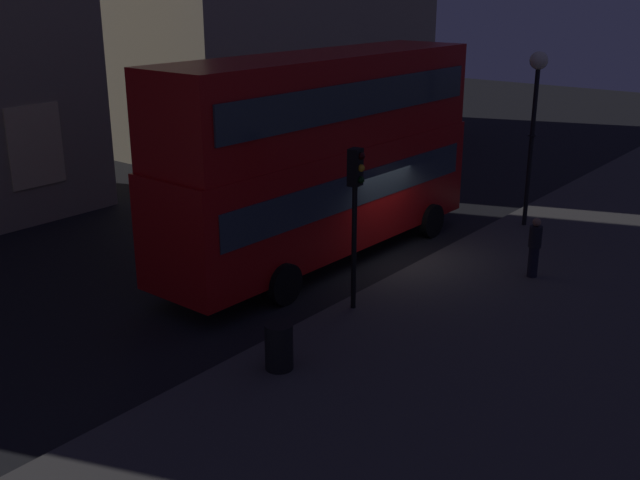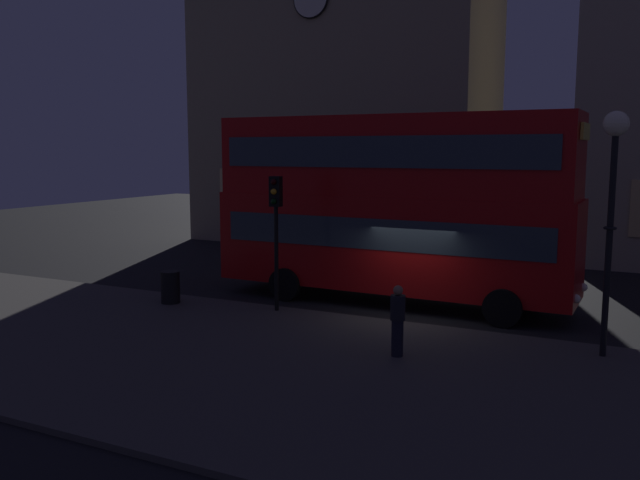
{
  "view_description": "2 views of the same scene",
  "coord_description": "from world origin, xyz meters",
  "px_view_note": "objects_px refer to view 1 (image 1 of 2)",
  "views": [
    {
      "loc": [
        -16.99,
        -10.91,
        7.45
      ],
      "look_at": [
        -3.33,
        -0.04,
        1.52
      ],
      "focal_mm": 42.65,
      "sensor_mm": 36.0,
      "label": 1
    },
    {
      "loc": [
        5.88,
        -17.3,
        4.7
      ],
      "look_at": [
        -3.01,
        0.56,
        1.98
      ],
      "focal_mm": 37.25,
      "sensor_mm": 36.0,
      "label": 2
    }
  ],
  "objects_px": {
    "double_decker_bus": "(323,150)",
    "litter_bin": "(279,346)",
    "street_lamp": "(536,95)",
    "pedestrian": "(534,247)",
    "traffic_light_near_kerb": "(355,195)"
  },
  "relations": [
    {
      "from": "traffic_light_near_kerb",
      "to": "street_lamp",
      "type": "height_order",
      "value": "street_lamp"
    },
    {
      "from": "pedestrian",
      "to": "litter_bin",
      "type": "bearing_deg",
      "value": 54.19
    },
    {
      "from": "street_lamp",
      "to": "pedestrian",
      "type": "height_order",
      "value": "street_lamp"
    },
    {
      "from": "double_decker_bus",
      "to": "litter_bin",
      "type": "xyz_separation_m",
      "value": [
        -5.74,
        -3.42,
        -2.56
      ]
    },
    {
      "from": "street_lamp",
      "to": "litter_bin",
      "type": "bearing_deg",
      "value": -179.11
    },
    {
      "from": "street_lamp",
      "to": "pedestrian",
      "type": "relative_size",
      "value": 3.36
    },
    {
      "from": "double_decker_bus",
      "to": "street_lamp",
      "type": "xyz_separation_m",
      "value": [
        6.28,
        -3.23,
        1.06
      ]
    },
    {
      "from": "traffic_light_near_kerb",
      "to": "litter_bin",
      "type": "bearing_deg",
      "value": -177.36
    },
    {
      "from": "litter_bin",
      "to": "pedestrian",
      "type": "bearing_deg",
      "value": -13.4
    },
    {
      "from": "traffic_light_near_kerb",
      "to": "street_lamp",
      "type": "xyz_separation_m",
      "value": [
        8.67,
        -0.41,
        1.34
      ]
    },
    {
      "from": "double_decker_bus",
      "to": "pedestrian",
      "type": "distance_m",
      "value": 6.14
    },
    {
      "from": "double_decker_bus",
      "to": "traffic_light_near_kerb",
      "type": "relative_size",
      "value": 2.89
    },
    {
      "from": "double_decker_bus",
      "to": "traffic_light_near_kerb",
      "type": "bearing_deg",
      "value": -129.1
    },
    {
      "from": "double_decker_bus",
      "to": "pedestrian",
      "type": "relative_size",
      "value": 6.91
    },
    {
      "from": "traffic_light_near_kerb",
      "to": "pedestrian",
      "type": "height_order",
      "value": "traffic_light_near_kerb"
    }
  ]
}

